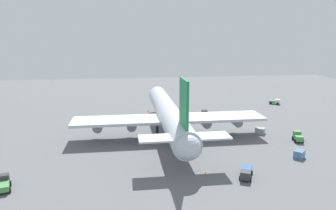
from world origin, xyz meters
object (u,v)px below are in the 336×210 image
at_px(cargo_airplane, 168,114).
at_px(cargo_container_aft, 260,131).
at_px(baggage_tug, 298,137).
at_px(cargo_loader, 275,102).
at_px(fuel_truck, 3,184).
at_px(maintenance_van, 201,114).
at_px(safety_cone_tail, 205,174).
at_px(catering_truck, 246,172).
at_px(cargo_container_fore, 299,154).
at_px(safety_cone_nose, 148,111).

bearing_deg(cargo_airplane, cargo_container_aft, -95.88).
distance_m(baggage_tug, cargo_loader, 46.22).
bearing_deg(fuel_truck, cargo_loader, -53.18).
height_order(maintenance_van, safety_cone_tail, maintenance_van).
bearing_deg(safety_cone_tail, catering_truck, -105.15).
height_order(catering_truck, cargo_container_aft, catering_truck).
bearing_deg(fuel_truck, catering_truck, -91.63).
xyz_separation_m(catering_truck, cargo_container_aft, (26.10, -14.37, -0.19)).
bearing_deg(baggage_tug, cargo_container_fore, 151.86).
bearing_deg(maintenance_van, cargo_loader, -65.32).
height_order(cargo_container_fore, safety_cone_tail, cargo_container_fore).
xyz_separation_m(baggage_tug, catering_truck, (-18.59, 21.32, -0.20)).
relative_size(cargo_loader, cargo_container_aft, 1.39).
bearing_deg(cargo_loader, baggage_tug, 160.81).
bearing_deg(baggage_tug, safety_cone_tail, 119.78).
height_order(cargo_airplane, cargo_loader, cargo_airplane).
xyz_separation_m(baggage_tug, cargo_container_aft, (7.51, 6.95, -0.39)).
bearing_deg(cargo_container_fore, safety_cone_nose, 32.07).
bearing_deg(cargo_loader, cargo_container_aft, 148.51).
bearing_deg(cargo_container_fore, catering_truck, 116.63).
relative_size(catering_truck, cargo_container_fore, 1.81).
bearing_deg(cargo_airplane, safety_cone_nose, 7.05).
distance_m(cargo_airplane, fuel_truck, 43.73).
height_order(cargo_loader, cargo_container_aft, cargo_loader).
relative_size(fuel_truck, maintenance_van, 0.98).
distance_m(cargo_airplane, catering_truck, 31.27).
xyz_separation_m(fuel_truck, safety_cone_nose, (54.67, -30.30, -0.78)).
height_order(baggage_tug, cargo_container_aft, baggage_tug).
distance_m(cargo_container_fore, cargo_container_aft, 18.34).
relative_size(fuel_truck, cargo_loader, 1.08).
xyz_separation_m(maintenance_van, cargo_container_aft, (-20.48, -11.94, -0.27)).
bearing_deg(cargo_loader, safety_cone_tail, 143.78).
bearing_deg(maintenance_van, cargo_airplane, 142.49).
bearing_deg(cargo_loader, fuel_truck, 126.82).
height_order(baggage_tug, fuel_truck, baggage_tug).
bearing_deg(catering_truck, safety_cone_tail, 74.85).
distance_m(catering_truck, safety_cone_nose, 57.83).
xyz_separation_m(fuel_truck, cargo_loader, (60.97, -81.44, -0.14)).
distance_m(baggage_tug, fuel_truck, 68.47).
relative_size(maintenance_van, safety_cone_nose, 7.01).
bearing_deg(maintenance_van, catering_truck, 177.00).
distance_m(maintenance_van, safety_cone_tail, 45.65).
relative_size(maintenance_van, cargo_container_fore, 1.61).
relative_size(baggage_tug, safety_cone_tail, 6.14).
height_order(cargo_airplane, safety_cone_tail, cargo_airplane).
distance_m(cargo_container_fore, safety_cone_tail, 23.83).
distance_m(baggage_tug, cargo_container_fore, 12.25).
bearing_deg(safety_cone_nose, fuel_truck, 151.00).
height_order(fuel_truck, maintenance_van, maintenance_van).
height_order(fuel_truck, cargo_container_fore, fuel_truck).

